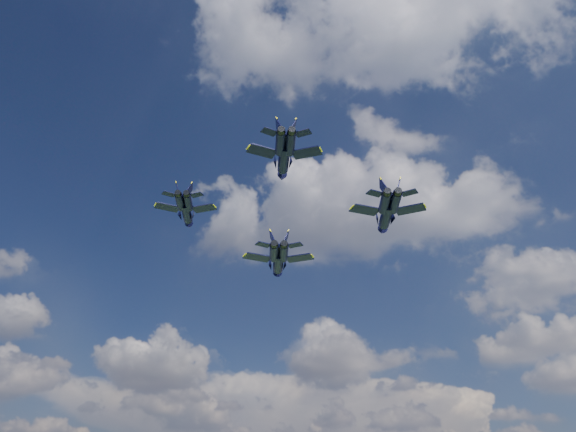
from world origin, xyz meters
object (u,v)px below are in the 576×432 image
Objects in this scene: jet_lead at (278,263)px; jet_left at (187,213)px; jet_right at (386,217)px; jet_slot at (284,160)px.

jet_left is (-9.54, -21.38, 1.75)m from jet_lead.
jet_slot is at bearing -136.00° from jet_right.
jet_right reaches higher than jet_lead.
jet_right reaches higher than jet_left.
jet_lead is 32.69m from jet_slot.
jet_right is at bearing 38.69° from jet_slot.
jet_slot is (-12.13, -20.28, 1.16)m from jet_right.
jet_slot is (20.30, -9.36, 1.06)m from jet_left.
jet_lead is at bearing 88.86° from jet_slot.
jet_left is at bearing -133.20° from jet_lead.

